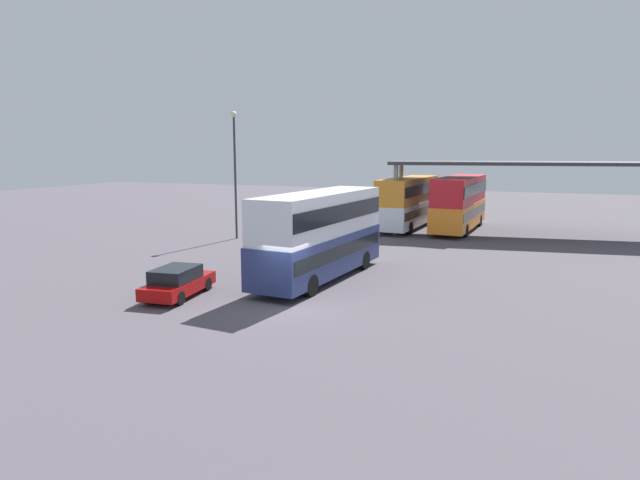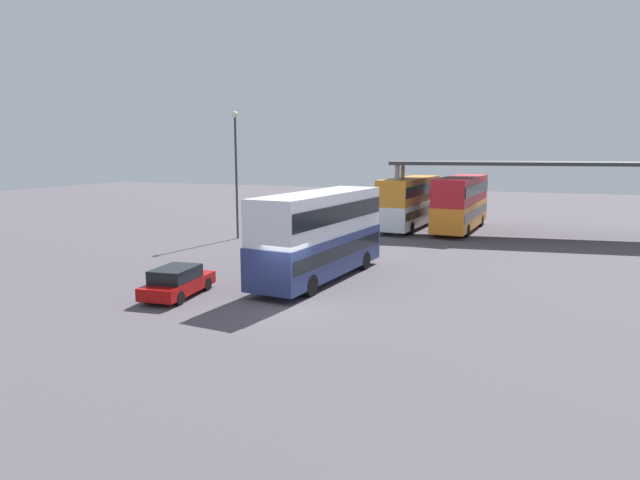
{
  "view_description": "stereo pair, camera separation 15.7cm",
  "coord_description": "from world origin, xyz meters",
  "px_view_note": "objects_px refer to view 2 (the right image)",
  "views": [
    {
      "loc": [
        9.11,
        -20.27,
        6.45
      ],
      "look_at": [
        -0.54,
        4.88,
        2.0
      ],
      "focal_mm": 30.64,
      "sensor_mm": 36.0,
      "label": 1
    },
    {
      "loc": [
        9.26,
        -20.21,
        6.45
      ],
      "look_at": [
        -0.54,
        4.88,
        2.0
      ],
      "focal_mm": 30.64,
      "sensor_mm": 36.0,
      "label": 2
    }
  ],
  "objects_px": {
    "lamppost_tall": "(236,161)",
    "double_decker_mid_row": "(461,201)",
    "double_decker_main": "(320,232)",
    "parked_hatchback": "(177,282)",
    "double_decker_near_canopy": "(410,201)"
  },
  "relations": [
    {
      "from": "parked_hatchback",
      "to": "lamppost_tall",
      "type": "height_order",
      "value": "lamppost_tall"
    },
    {
      "from": "double_decker_mid_row",
      "to": "lamppost_tall",
      "type": "height_order",
      "value": "lamppost_tall"
    },
    {
      "from": "parked_hatchback",
      "to": "double_decker_mid_row",
      "type": "bearing_deg",
      "value": -25.82
    },
    {
      "from": "double_decker_main",
      "to": "parked_hatchback",
      "type": "relative_size",
      "value": 2.45
    },
    {
      "from": "double_decker_near_canopy",
      "to": "parked_hatchback",
      "type": "bearing_deg",
      "value": 173.07
    },
    {
      "from": "double_decker_main",
      "to": "double_decker_mid_row",
      "type": "xyz_separation_m",
      "value": [
        4.44,
        19.84,
        -0.02
      ]
    },
    {
      "from": "lamppost_tall",
      "to": "parked_hatchback",
      "type": "bearing_deg",
      "value": -69.58
    },
    {
      "from": "double_decker_main",
      "to": "lamppost_tall",
      "type": "xyz_separation_m",
      "value": [
        -10.35,
        9.78,
        3.25
      ]
    },
    {
      "from": "lamppost_tall",
      "to": "double_decker_mid_row",
      "type": "bearing_deg",
      "value": 34.25
    },
    {
      "from": "double_decker_near_canopy",
      "to": "double_decker_mid_row",
      "type": "bearing_deg",
      "value": -82.15
    },
    {
      "from": "double_decker_main",
      "to": "double_decker_mid_row",
      "type": "relative_size",
      "value": 0.95
    },
    {
      "from": "double_decker_near_canopy",
      "to": "lamppost_tall",
      "type": "bearing_deg",
      "value": 137.01
    },
    {
      "from": "double_decker_mid_row",
      "to": "lamppost_tall",
      "type": "xyz_separation_m",
      "value": [
        -14.79,
        -10.07,
        3.28
      ]
    },
    {
      "from": "double_decker_main",
      "to": "parked_hatchback",
      "type": "distance_m",
      "value": 7.38
    },
    {
      "from": "double_decker_mid_row",
      "to": "lamppost_tall",
      "type": "distance_m",
      "value": 18.19
    }
  ]
}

